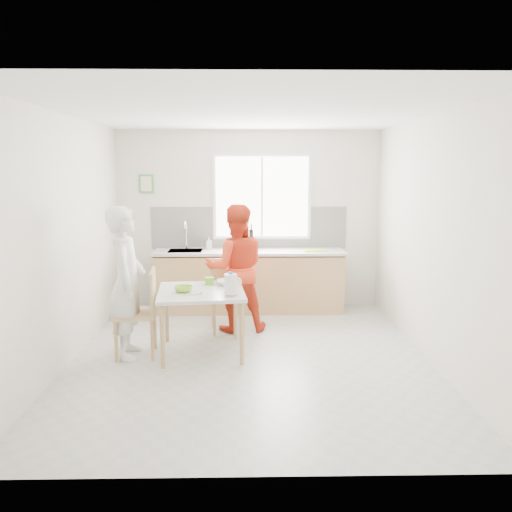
% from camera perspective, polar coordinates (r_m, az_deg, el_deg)
% --- Properties ---
extents(ground, '(4.50, 4.50, 0.00)m').
position_cam_1_polar(ground, '(5.80, -0.68, -11.48)').
color(ground, '#B7B7B2').
rests_on(ground, ground).
extents(room_shell, '(4.50, 4.50, 4.50)m').
position_cam_1_polar(room_shell, '(5.42, -0.72, 4.94)').
color(room_shell, silver).
rests_on(room_shell, ground).
extents(window, '(1.50, 0.06, 1.30)m').
position_cam_1_polar(window, '(7.64, 0.68, 6.77)').
color(window, white).
rests_on(window, room_shell).
extents(backsplash, '(3.00, 0.02, 0.65)m').
position_cam_1_polar(backsplash, '(7.69, -0.82, 3.24)').
color(backsplash, white).
rests_on(backsplash, room_shell).
extents(picture_frame, '(0.22, 0.03, 0.28)m').
position_cam_1_polar(picture_frame, '(7.78, -12.43, 8.07)').
color(picture_frame, '#499B46').
rests_on(picture_frame, room_shell).
extents(kitchen_counter, '(2.84, 0.64, 1.37)m').
position_cam_1_polar(kitchen_counter, '(7.54, -0.82, -3.12)').
color(kitchen_counter, tan).
rests_on(kitchen_counter, ground).
extents(dining_table, '(1.06, 1.06, 0.74)m').
position_cam_1_polar(dining_table, '(5.77, -6.26, -4.65)').
color(dining_table, silver).
rests_on(dining_table, ground).
extents(chair_left, '(0.50, 0.50, 0.99)m').
position_cam_1_polar(chair_left, '(5.84, -12.91, -5.92)').
color(chair_left, tan).
rests_on(chair_left, ground).
extents(chair_far, '(0.48, 0.48, 0.94)m').
position_cam_1_polar(chair_far, '(6.62, -3.31, -4.07)').
color(chair_far, tan).
rests_on(chair_far, ground).
extents(person_white, '(0.47, 0.67, 1.72)m').
position_cam_1_polar(person_white, '(5.78, -14.54, -2.94)').
color(person_white, white).
rests_on(person_white, ground).
extents(person_red, '(0.87, 0.71, 1.67)m').
position_cam_1_polar(person_red, '(6.53, -2.33, -1.40)').
color(person_red, red).
rests_on(person_red, ground).
extents(bowl_green, '(0.23, 0.23, 0.07)m').
position_cam_1_polar(bowl_green, '(5.70, -8.29, -3.75)').
color(bowl_green, '#86C72E').
rests_on(bowl_green, dining_table).
extents(bowl_white, '(0.25, 0.25, 0.06)m').
position_cam_1_polar(bowl_white, '(6.00, -3.45, -3.02)').
color(bowl_white, white).
rests_on(bowl_white, dining_table).
extents(milk_jug, '(0.19, 0.14, 0.24)m').
position_cam_1_polar(milk_jug, '(5.47, -2.86, -3.18)').
color(milk_jug, white).
rests_on(milk_jug, dining_table).
extents(green_box, '(0.11, 0.11, 0.09)m').
position_cam_1_polar(green_box, '(6.02, -5.37, -2.85)').
color(green_box, '#67B429').
rests_on(green_box, dining_table).
extents(spoon, '(0.15, 0.08, 0.01)m').
position_cam_1_polar(spoon, '(5.54, -7.08, -4.37)').
color(spoon, '#A5A5AA').
rests_on(spoon, dining_table).
extents(cutting_board, '(0.38, 0.29, 0.01)m').
position_cam_1_polar(cutting_board, '(7.47, 6.66, 0.66)').
color(cutting_board, '#7EBD2B').
rests_on(cutting_board, kitchen_counter).
extents(wine_bottle_a, '(0.07, 0.07, 0.32)m').
position_cam_1_polar(wine_bottle_a, '(7.60, -1.33, 2.05)').
color(wine_bottle_a, black).
rests_on(wine_bottle_a, kitchen_counter).
extents(wine_bottle_b, '(0.07, 0.07, 0.30)m').
position_cam_1_polar(wine_bottle_b, '(7.59, -0.55, 1.97)').
color(wine_bottle_b, black).
rests_on(wine_bottle_b, kitchen_counter).
extents(jar_amber, '(0.06, 0.06, 0.16)m').
position_cam_1_polar(jar_amber, '(7.45, -0.27, 1.28)').
color(jar_amber, brown).
rests_on(jar_amber, kitchen_counter).
extents(soap_bottle, '(0.10, 0.10, 0.19)m').
position_cam_1_polar(soap_bottle, '(7.58, -5.41, 1.49)').
color(soap_bottle, '#999999').
rests_on(soap_bottle, kitchen_counter).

